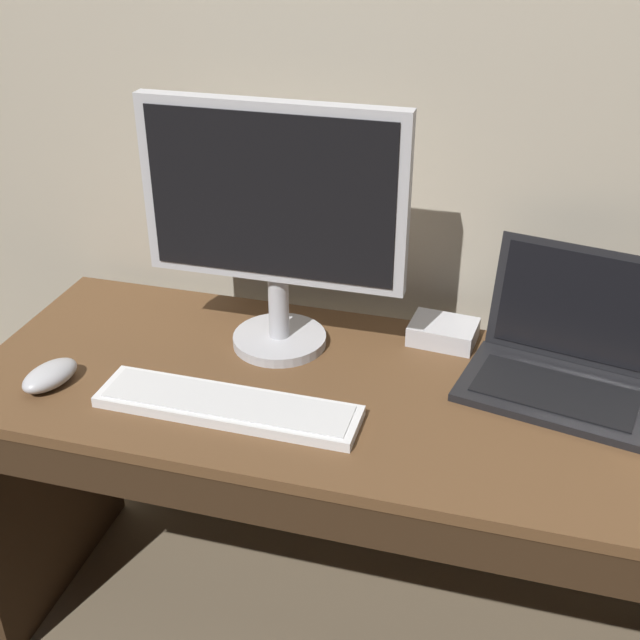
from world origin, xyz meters
TOP-DOWN VIEW (x-y plane):
  - ground_plane at (0.00, 0.00)m, footprint 14.00×14.00m
  - desk at (0.00, -0.02)m, footprint 1.52×0.59m
  - laptop_black at (0.37, 0.12)m, footprint 0.39×0.33m
  - external_monitor at (-0.20, 0.10)m, footprint 0.52×0.19m
  - wired_keyboard at (-0.22, -0.13)m, footprint 0.49×0.12m
  - computer_mouse at (-0.58, -0.14)m, footprint 0.10×0.14m
  - external_drive_box at (0.12, 0.22)m, footprint 0.14×0.11m

SIDE VIEW (x-z plane):
  - ground_plane at x=0.00m, z-range 0.00..0.00m
  - desk at x=0.00m, z-range 0.16..0.87m
  - wired_keyboard at x=-0.22m, z-range 0.71..0.73m
  - external_drive_box at x=0.12m, z-range 0.71..0.75m
  - computer_mouse at x=-0.58m, z-range 0.71..0.75m
  - laptop_black at x=0.37m, z-range 0.63..0.88m
  - external_monitor at x=-0.20m, z-range 0.75..1.26m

